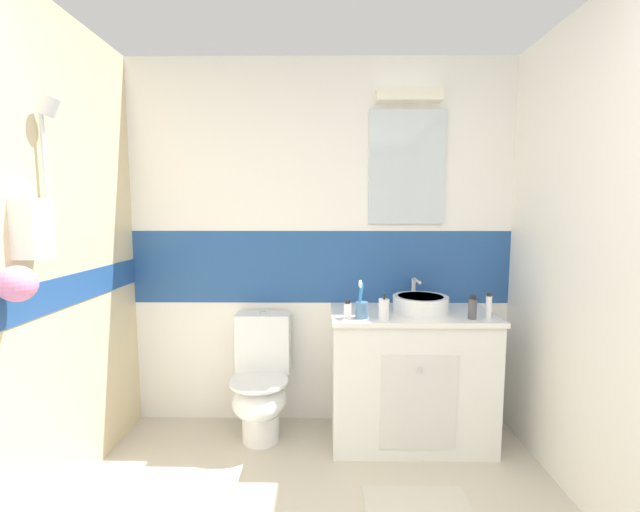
{
  "coord_description": "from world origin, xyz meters",
  "views": [
    {
      "loc": [
        0.02,
        -0.4,
        1.48
      ],
      "look_at": [
        -0.0,
        1.84,
        1.24
      ],
      "focal_mm": 22.93,
      "sensor_mm": 36.0,
      "label": 1
    }
  ],
  "objects_px": {
    "perfume_flask_small": "(347,309)",
    "toothbrush_cup": "(361,308)",
    "sink_basin": "(420,303)",
    "toilet": "(261,382)",
    "soap_dispenser": "(384,309)",
    "deodorant_spray_can": "(472,308)",
    "toothpaste_tube_upright": "(489,306)"
  },
  "relations": [
    {
      "from": "toilet",
      "to": "deodorant_spray_can",
      "type": "relative_size",
      "value": 5.81
    },
    {
      "from": "sink_basin",
      "to": "perfume_flask_small",
      "type": "distance_m",
      "value": 0.49
    },
    {
      "from": "sink_basin",
      "to": "toilet",
      "type": "distance_m",
      "value": 1.15
    },
    {
      "from": "toothbrush_cup",
      "to": "toothpaste_tube_upright",
      "type": "bearing_deg",
      "value": 0.29
    },
    {
      "from": "sink_basin",
      "to": "toothbrush_cup",
      "type": "bearing_deg",
      "value": -158.3
    },
    {
      "from": "soap_dispenser",
      "to": "toothbrush_cup",
      "type": "bearing_deg",
      "value": 169.78
    },
    {
      "from": "toothbrush_cup",
      "to": "toilet",
      "type": "bearing_deg",
      "value": 164.34
    },
    {
      "from": "soap_dispenser",
      "to": "toothpaste_tube_upright",
      "type": "xyz_separation_m",
      "value": [
        0.63,
        0.03,
        0.01
      ]
    },
    {
      "from": "soap_dispenser",
      "to": "toothpaste_tube_upright",
      "type": "bearing_deg",
      "value": 2.49
    },
    {
      "from": "toothbrush_cup",
      "to": "perfume_flask_small",
      "type": "xyz_separation_m",
      "value": [
        -0.08,
        0.0,
        -0.01
      ]
    },
    {
      "from": "deodorant_spray_can",
      "to": "toothbrush_cup",
      "type": "bearing_deg",
      "value": 178.54
    },
    {
      "from": "toothpaste_tube_upright",
      "to": "sink_basin",
      "type": "bearing_deg",
      "value": 157.98
    },
    {
      "from": "toilet",
      "to": "soap_dispenser",
      "type": "height_order",
      "value": "soap_dispenser"
    },
    {
      "from": "perfume_flask_small",
      "to": "toothpaste_tube_upright",
      "type": "height_order",
      "value": "toothpaste_tube_upright"
    },
    {
      "from": "soap_dispenser",
      "to": "deodorant_spray_can",
      "type": "height_order",
      "value": "soap_dispenser"
    },
    {
      "from": "deodorant_spray_can",
      "to": "perfume_flask_small",
      "type": "relative_size",
      "value": 1.3
    },
    {
      "from": "sink_basin",
      "to": "toothpaste_tube_upright",
      "type": "relative_size",
      "value": 2.55
    },
    {
      "from": "deodorant_spray_can",
      "to": "soap_dispenser",
      "type": "bearing_deg",
      "value": -179.25
    },
    {
      "from": "sink_basin",
      "to": "toothbrush_cup",
      "type": "height_order",
      "value": "toothbrush_cup"
    },
    {
      "from": "toilet",
      "to": "perfume_flask_small",
      "type": "distance_m",
      "value": 0.78
    },
    {
      "from": "perfume_flask_small",
      "to": "toothbrush_cup",
      "type": "bearing_deg",
      "value": -2.78
    },
    {
      "from": "toothbrush_cup",
      "to": "perfume_flask_small",
      "type": "distance_m",
      "value": 0.08
    },
    {
      "from": "toothpaste_tube_upright",
      "to": "toothbrush_cup",
      "type": "bearing_deg",
      "value": -179.71
    },
    {
      "from": "soap_dispenser",
      "to": "toilet",
      "type": "bearing_deg",
      "value": 165.24
    },
    {
      "from": "sink_basin",
      "to": "toilet",
      "type": "bearing_deg",
      "value": 178.63
    },
    {
      "from": "deodorant_spray_can",
      "to": "toothpaste_tube_upright",
      "type": "xyz_separation_m",
      "value": [
        0.1,
        0.02,
        0.01
      ]
    },
    {
      "from": "sink_basin",
      "to": "perfume_flask_small",
      "type": "relative_size",
      "value": 3.61
    },
    {
      "from": "soap_dispenser",
      "to": "perfume_flask_small",
      "type": "relative_size",
      "value": 1.49
    },
    {
      "from": "toilet",
      "to": "perfume_flask_small",
      "type": "height_order",
      "value": "perfume_flask_small"
    },
    {
      "from": "soap_dispenser",
      "to": "toothpaste_tube_upright",
      "type": "distance_m",
      "value": 0.63
    },
    {
      "from": "toothbrush_cup",
      "to": "deodorant_spray_can",
      "type": "distance_m",
      "value": 0.65
    },
    {
      "from": "soap_dispenser",
      "to": "deodorant_spray_can",
      "type": "distance_m",
      "value": 0.52
    }
  ]
}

